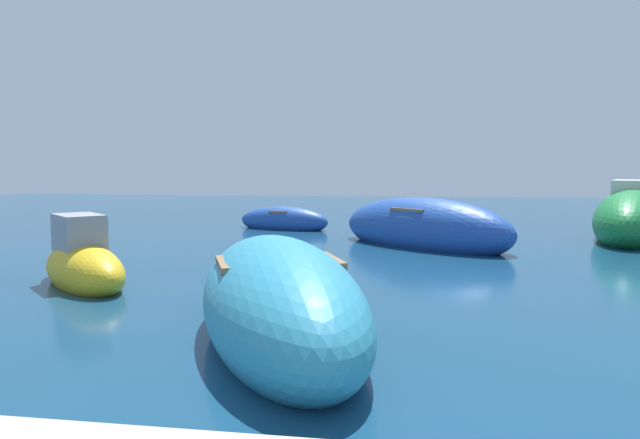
{
  "coord_description": "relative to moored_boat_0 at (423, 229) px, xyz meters",
  "views": [
    {
      "loc": [
        -6.4,
        -5.48,
        2.23
      ],
      "look_at": [
        -8.85,
        10.33,
        0.79
      ],
      "focal_mm": 32.13,
      "sensor_mm": 36.0,
      "label": 1
    }
  ],
  "objects": [
    {
      "name": "moored_boat_2",
      "position": [
        -2.07,
        -9.54,
        -0.02
      ],
      "size": [
        3.79,
        5.56,
        1.72
      ],
      "rotation": [
        0.0,
        0.0,
        5.11
      ],
      "color": "teal",
      "rests_on": "ground"
    },
    {
      "name": "moored_boat_8",
      "position": [
        -4.97,
        3.89,
        -0.2
      ],
      "size": [
        3.74,
        2.13,
        1.07
      ],
      "rotation": [
        0.0,
        0.0,
        6.0
      ],
      "color": "#1E479E",
      "rests_on": "ground"
    },
    {
      "name": "moored_boat_5",
      "position": [
        6.55,
        2.48,
        0.12
      ],
      "size": [
        4.5,
        6.54,
        2.31
      ],
      "rotation": [
        0.0,
        0.0,
        4.31
      ],
      "color": "#197233",
      "rests_on": "ground"
    },
    {
      "name": "moored_boat_0",
      "position": [
        0.0,
        0.0,
        0.0
      ],
      "size": [
        5.72,
        5.25,
        1.8
      ],
      "rotation": [
        0.0,
        0.0,
        5.59
      ],
      "color": "#1E479E",
      "rests_on": "ground"
    },
    {
      "name": "moored_boat_4",
      "position": [
        -6.56,
        -6.63,
        -0.11
      ],
      "size": [
        3.06,
        2.96,
        1.58
      ],
      "rotation": [
        0.0,
        0.0,
        5.54
      ],
      "color": "gold",
      "rests_on": "ground"
    }
  ]
}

